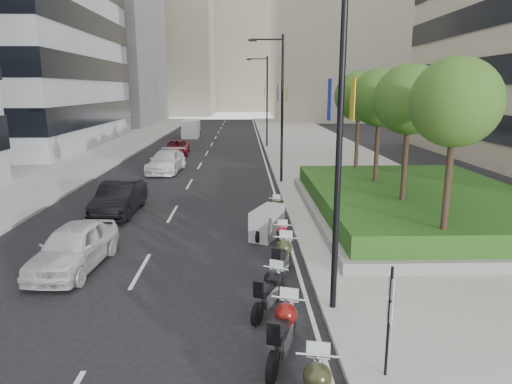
{
  "coord_description": "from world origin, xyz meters",
  "views": [
    {
      "loc": [
        1.93,
        -10.19,
        5.86
      ],
      "look_at": [
        2.4,
        6.81,
        2.0
      ],
      "focal_mm": 32.0,
      "sensor_mm": 36.0,
      "label": 1
    }
  ],
  "objects_px": {
    "delivery_van": "(191,129)",
    "motorcycle_5": "(267,223)",
    "motorcycle_6": "(273,211)",
    "car_a": "(74,247)",
    "lamp_post_1": "(280,102)",
    "car_b": "(119,198)",
    "car_c": "(166,161)",
    "car_d": "(177,147)",
    "motorcycle_4": "(282,240)",
    "lamp_post_2": "(266,97)",
    "motorcycle_1": "(283,332)",
    "lamp_post_0": "(334,122)",
    "motorcycle_3": "(282,259)",
    "motorcycle_2": "(269,291)",
    "parking_sign": "(389,316)"
  },
  "relations": [
    {
      "from": "delivery_van",
      "to": "motorcycle_5",
      "type": "bearing_deg",
      "value": -80.96
    },
    {
      "from": "motorcycle_6",
      "to": "car_a",
      "type": "height_order",
      "value": "car_a"
    },
    {
      "from": "lamp_post_1",
      "to": "car_b",
      "type": "xyz_separation_m",
      "value": [
        -8.16,
        -6.89,
        -4.29
      ]
    },
    {
      "from": "car_c",
      "to": "car_d",
      "type": "xyz_separation_m",
      "value": [
        -0.54,
        8.89,
        -0.11
      ]
    },
    {
      "from": "motorcycle_4",
      "to": "car_a",
      "type": "height_order",
      "value": "car_a"
    },
    {
      "from": "lamp_post_2",
      "to": "car_b",
      "type": "relative_size",
      "value": 1.92
    },
    {
      "from": "motorcycle_1",
      "to": "motorcycle_4",
      "type": "relative_size",
      "value": 1.18
    },
    {
      "from": "motorcycle_1",
      "to": "car_a",
      "type": "relative_size",
      "value": 0.53
    },
    {
      "from": "lamp_post_0",
      "to": "motorcycle_5",
      "type": "height_order",
      "value": "lamp_post_0"
    },
    {
      "from": "lamp_post_1",
      "to": "delivery_van",
      "type": "xyz_separation_m",
      "value": [
        -8.67,
        28.34,
        -4.08
      ]
    },
    {
      "from": "lamp_post_1",
      "to": "motorcycle_3",
      "type": "relative_size",
      "value": 3.89
    },
    {
      "from": "motorcycle_4",
      "to": "motorcycle_5",
      "type": "height_order",
      "value": "motorcycle_5"
    },
    {
      "from": "lamp_post_0",
      "to": "car_d",
      "type": "xyz_separation_m",
      "value": [
        -8.3,
        30.25,
        -4.42
      ]
    },
    {
      "from": "motorcycle_3",
      "to": "car_c",
      "type": "bearing_deg",
      "value": 36.32
    },
    {
      "from": "motorcycle_4",
      "to": "delivery_van",
      "type": "distance_m",
      "value": 41.69
    },
    {
      "from": "motorcycle_2",
      "to": "motorcycle_1",
      "type": "bearing_deg",
      "value": -150.6
    },
    {
      "from": "motorcycle_1",
      "to": "motorcycle_6",
      "type": "relative_size",
      "value": 1.23
    },
    {
      "from": "lamp_post_1",
      "to": "lamp_post_2",
      "type": "height_order",
      "value": "same"
    },
    {
      "from": "lamp_post_1",
      "to": "parking_sign",
      "type": "xyz_separation_m",
      "value": [
        0.66,
        -20.0,
        -3.61
      ]
    },
    {
      "from": "lamp_post_1",
      "to": "car_c",
      "type": "height_order",
      "value": "lamp_post_1"
    },
    {
      "from": "motorcycle_1",
      "to": "motorcycle_4",
      "type": "distance_m",
      "value": 6.52
    },
    {
      "from": "delivery_van",
      "to": "car_a",
      "type": "bearing_deg",
      "value": -90.59
    },
    {
      "from": "motorcycle_1",
      "to": "car_b",
      "type": "xyz_separation_m",
      "value": [
        -6.79,
        12.22,
        0.13
      ]
    },
    {
      "from": "car_d",
      "to": "motorcycle_5",
      "type": "bearing_deg",
      "value": -77.08
    },
    {
      "from": "delivery_van",
      "to": "motorcycle_1",
      "type": "bearing_deg",
      "value": -82.96
    },
    {
      "from": "lamp_post_1",
      "to": "parking_sign",
      "type": "distance_m",
      "value": 20.33
    },
    {
      "from": "motorcycle_6",
      "to": "lamp_post_0",
      "type": "bearing_deg",
      "value": -150.02
    },
    {
      "from": "motorcycle_4",
      "to": "delivery_van",
      "type": "height_order",
      "value": "delivery_van"
    },
    {
      "from": "lamp_post_2",
      "to": "parking_sign",
      "type": "relative_size",
      "value": 3.6
    },
    {
      "from": "motorcycle_4",
      "to": "car_d",
      "type": "relative_size",
      "value": 0.42
    },
    {
      "from": "motorcycle_1",
      "to": "motorcycle_2",
      "type": "xyz_separation_m",
      "value": [
        -0.18,
        2.19,
        -0.07
      ]
    },
    {
      "from": "motorcycle_5",
      "to": "car_b",
      "type": "height_order",
      "value": "car_b"
    },
    {
      "from": "parking_sign",
      "to": "car_c",
      "type": "relative_size",
      "value": 0.48
    },
    {
      "from": "lamp_post_0",
      "to": "car_b",
      "type": "distance_m",
      "value": 13.68
    },
    {
      "from": "motorcycle_5",
      "to": "car_a",
      "type": "bearing_deg",
      "value": 139.34
    },
    {
      "from": "car_d",
      "to": "lamp_post_0",
      "type": "bearing_deg",
      "value": -78.12
    },
    {
      "from": "lamp_post_0",
      "to": "car_a",
      "type": "height_order",
      "value": "lamp_post_0"
    },
    {
      "from": "motorcycle_1",
      "to": "motorcycle_4",
      "type": "xyz_separation_m",
      "value": [
        0.52,
        6.5,
        -0.11
      ]
    },
    {
      "from": "car_c",
      "to": "lamp_post_1",
      "type": "bearing_deg",
      "value": -24.78
    },
    {
      "from": "motorcycle_2",
      "to": "delivery_van",
      "type": "relative_size",
      "value": 0.39
    },
    {
      "from": "motorcycle_3",
      "to": "parking_sign",
      "type": "bearing_deg",
      "value": -145.46
    },
    {
      "from": "car_c",
      "to": "delivery_van",
      "type": "distance_m",
      "value": 24.01
    },
    {
      "from": "motorcycle_4",
      "to": "motorcycle_5",
      "type": "relative_size",
      "value": 0.92
    },
    {
      "from": "motorcycle_3",
      "to": "car_d",
      "type": "bearing_deg",
      "value": 31.44
    },
    {
      "from": "lamp_post_1",
      "to": "car_d",
      "type": "height_order",
      "value": "lamp_post_1"
    },
    {
      "from": "lamp_post_2",
      "to": "lamp_post_1",
      "type": "bearing_deg",
      "value": -90.0
    },
    {
      "from": "motorcycle_6",
      "to": "car_d",
      "type": "distance_m",
      "value": 23.04
    },
    {
      "from": "motorcycle_6",
      "to": "motorcycle_4",
      "type": "bearing_deg",
      "value": -155.27
    },
    {
      "from": "motorcycle_4",
      "to": "motorcycle_6",
      "type": "height_order",
      "value": "motorcycle_6"
    },
    {
      "from": "motorcycle_6",
      "to": "car_c",
      "type": "bearing_deg",
      "value": 51.52
    }
  ]
}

